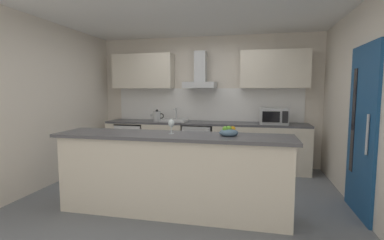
{
  "coord_description": "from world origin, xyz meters",
  "views": [
    {
      "loc": [
        0.94,
        -3.88,
        1.5
      ],
      "look_at": [
        -0.0,
        0.42,
        1.05
      ],
      "focal_mm": 26.37,
      "sensor_mm": 36.0,
      "label": 1
    }
  ],
  "objects_px": {
    "wine_glass": "(171,124)",
    "fruit_bowl": "(229,132)",
    "oven": "(199,144)",
    "refrigerator": "(133,143)",
    "sink": "(174,120)",
    "range_hood": "(200,77)",
    "kettle": "(157,116)",
    "microwave": "(274,116)"
  },
  "relations": [
    {
      "from": "kettle",
      "to": "range_hood",
      "type": "relative_size",
      "value": 0.4
    },
    {
      "from": "refrigerator",
      "to": "microwave",
      "type": "height_order",
      "value": "microwave"
    },
    {
      "from": "refrigerator",
      "to": "range_hood",
      "type": "height_order",
      "value": "range_hood"
    },
    {
      "from": "fruit_bowl",
      "to": "oven",
      "type": "bearing_deg",
      "value": 109.84
    },
    {
      "from": "refrigerator",
      "to": "microwave",
      "type": "relative_size",
      "value": 1.7
    },
    {
      "from": "wine_glass",
      "to": "fruit_bowl",
      "type": "distance_m",
      "value": 0.7
    },
    {
      "from": "microwave",
      "to": "sink",
      "type": "relative_size",
      "value": 1.0
    },
    {
      "from": "sink",
      "to": "range_hood",
      "type": "height_order",
      "value": "range_hood"
    },
    {
      "from": "range_hood",
      "to": "fruit_bowl",
      "type": "bearing_deg",
      "value": -71.23
    },
    {
      "from": "microwave",
      "to": "range_hood",
      "type": "distance_m",
      "value": 1.59
    },
    {
      "from": "microwave",
      "to": "fruit_bowl",
      "type": "bearing_deg",
      "value": -107.08
    },
    {
      "from": "microwave",
      "to": "range_hood",
      "type": "height_order",
      "value": "range_hood"
    },
    {
      "from": "refrigerator",
      "to": "sink",
      "type": "height_order",
      "value": "sink"
    },
    {
      "from": "refrigerator",
      "to": "range_hood",
      "type": "bearing_deg",
      "value": 5.46
    },
    {
      "from": "kettle",
      "to": "range_hood",
      "type": "bearing_deg",
      "value": 10.91
    },
    {
      "from": "kettle",
      "to": "wine_glass",
      "type": "relative_size",
      "value": 1.62
    },
    {
      "from": "microwave",
      "to": "sink",
      "type": "xyz_separation_m",
      "value": [
        -1.9,
        0.04,
        -0.12
      ]
    },
    {
      "from": "refrigerator",
      "to": "range_hood",
      "type": "distance_m",
      "value": 1.95
    },
    {
      "from": "microwave",
      "to": "kettle",
      "type": "height_order",
      "value": "microwave"
    },
    {
      "from": "refrigerator",
      "to": "sink",
      "type": "distance_m",
      "value": 1.02
    },
    {
      "from": "refrigerator",
      "to": "microwave",
      "type": "bearing_deg",
      "value": -0.52
    },
    {
      "from": "kettle",
      "to": "sink",
      "type": "bearing_deg",
      "value": 7.3
    },
    {
      "from": "kettle",
      "to": "range_hood",
      "type": "xyz_separation_m",
      "value": [
        0.85,
        0.16,
        0.78
      ]
    },
    {
      "from": "kettle",
      "to": "fruit_bowl",
      "type": "bearing_deg",
      "value": -52.27
    },
    {
      "from": "refrigerator",
      "to": "fruit_bowl",
      "type": "bearing_deg",
      "value": -44.54
    },
    {
      "from": "refrigerator",
      "to": "oven",
      "type": "bearing_deg",
      "value": 0.11
    },
    {
      "from": "sink",
      "to": "wine_glass",
      "type": "relative_size",
      "value": 2.81
    },
    {
      "from": "sink",
      "to": "fruit_bowl",
      "type": "xyz_separation_m",
      "value": [
        1.26,
        -2.13,
        0.1
      ]
    },
    {
      "from": "oven",
      "to": "wine_glass",
      "type": "distance_m",
      "value": 2.21
    },
    {
      "from": "oven",
      "to": "sink",
      "type": "relative_size",
      "value": 1.6
    },
    {
      "from": "fruit_bowl",
      "to": "range_hood",
      "type": "bearing_deg",
      "value": 108.77
    },
    {
      "from": "sink",
      "to": "oven",
      "type": "bearing_deg",
      "value": -1.26
    },
    {
      "from": "sink",
      "to": "fruit_bowl",
      "type": "distance_m",
      "value": 2.47
    },
    {
      "from": "kettle",
      "to": "wine_glass",
      "type": "height_order",
      "value": "wine_glass"
    },
    {
      "from": "oven",
      "to": "refrigerator",
      "type": "relative_size",
      "value": 0.94
    },
    {
      "from": "fruit_bowl",
      "to": "wine_glass",
      "type": "bearing_deg",
      "value": 179.54
    },
    {
      "from": "microwave",
      "to": "wine_glass",
      "type": "bearing_deg",
      "value": -122.73
    },
    {
      "from": "range_hood",
      "to": "wine_glass",
      "type": "height_order",
      "value": "range_hood"
    },
    {
      "from": "microwave",
      "to": "oven",
      "type": "bearing_deg",
      "value": 178.86
    },
    {
      "from": "oven",
      "to": "microwave",
      "type": "distance_m",
      "value": 1.52
    },
    {
      "from": "wine_glass",
      "to": "refrigerator",
      "type": "bearing_deg",
      "value": 124.54
    },
    {
      "from": "sink",
      "to": "range_hood",
      "type": "distance_m",
      "value": 1.0
    }
  ]
}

